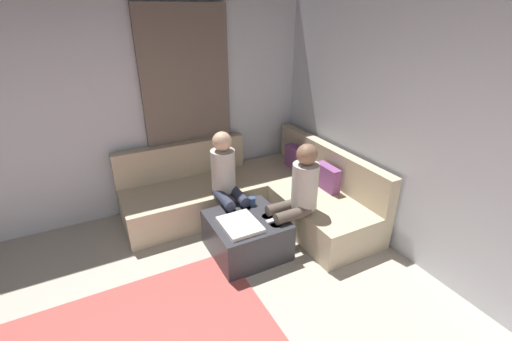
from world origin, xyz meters
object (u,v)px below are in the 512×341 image
ottoman (247,235)px  coffee_mug (252,201)px  person_on_couch_back (297,194)px  sectional_couch (257,194)px  person_on_couch_side (227,180)px  game_remote (273,220)px

ottoman → coffee_mug: coffee_mug is taller
person_on_couch_back → ottoman: bearing=73.6°
person_on_couch_back → sectional_couch: bearing=3.9°
coffee_mug → person_on_couch_back: size_ratio=0.08×
ottoman → person_on_couch_side: size_ratio=0.63×
game_remote → person_on_couch_side: person_on_couch_side is taller
sectional_couch → person_on_couch_back: bearing=3.9°
game_remote → coffee_mug: bearing=-174.3°
sectional_couch → game_remote: sectional_couch is taller
game_remote → person_on_couch_side: bearing=-162.1°
game_remote → ottoman: bearing=-129.3°
coffee_mug → person_on_couch_side: 0.38m
sectional_couch → coffee_mug: bearing=-33.8°
person_on_couch_back → person_on_couch_side: bearing=38.5°
ottoman → person_on_couch_side: bearing=180.0°
sectional_couch → ottoman: sectional_couch is taller
person_on_couch_back → game_remote: bearing=95.0°
coffee_mug → game_remote: bearing=5.7°
coffee_mug → game_remote: 0.40m
game_remote → person_on_couch_back: (-0.03, 0.30, 0.23)m
ottoman → sectional_couch: bearing=144.3°
coffee_mug → game_remote: (0.40, 0.04, -0.04)m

